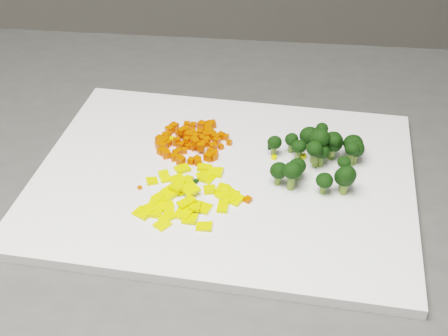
{
  "coord_description": "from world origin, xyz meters",
  "views": [
    {
      "loc": [
        0.18,
        -0.7,
        1.39
      ],
      "look_at": [
        0.26,
        -0.07,
        0.92
      ],
      "focal_mm": 50.0,
      "sensor_mm": 36.0,
      "label": 1
    }
  ],
  "objects": [
    {
      "name": "pepper_chunk_5",
      "position": [
        0.2,
        -0.1,
        0.92
      ],
      "size": [
        0.02,
        0.02,
        0.01
      ],
      "primitive_type": "cube",
      "rotation": [
        -0.1,
        0.12,
        0.73
      ],
      "color": "#FFEA0D",
      "rests_on": "pepper_pile"
    },
    {
      "name": "pepper_chunk_38",
      "position": [
        0.26,
        -0.11,
        0.91
      ],
      "size": [
        0.02,
        0.03,
        0.01
      ],
      "primitive_type": "cube",
      "rotation": [
        0.12,
        0.07,
        2.1
      ],
      "color": "#FFEA0D",
      "rests_on": "pepper_pile"
    },
    {
      "name": "broccoli_floret_13",
      "position": [
        0.4,
        -0.06,
        0.94
      ],
      "size": [
        0.02,
        0.02,
        0.03
      ],
      "primitive_type": null,
      "color": "black",
      "rests_on": "broccoli_pile"
    },
    {
      "name": "pepper_chunk_14",
      "position": [
        0.22,
        -0.13,
        0.92
      ],
      "size": [
        0.02,
        0.02,
        0.01
      ],
      "primitive_type": "cube",
      "rotation": [
        0.11,
        0.12,
        1.36
      ],
      "color": "#FFEA0D",
      "rests_on": "pepper_pile"
    },
    {
      "name": "carrot_cube_60",
      "position": [
        0.23,
        -0.04,
        0.92
      ],
      "size": [
        0.01,
        0.01,
        0.01
      ],
      "primitive_type": "cube",
      "rotation": [
        0.0,
        0.0,
        3.12
      ],
      "color": "#E03D02",
      "rests_on": "carrot_pile"
    },
    {
      "name": "carrot_cube_66",
      "position": [
        0.23,
        0.0,
        0.93
      ],
      "size": [
        0.01,
        0.01,
        0.01
      ],
      "primitive_type": "cube",
      "rotation": [
        0.0,
        0.0,
        2.41
      ],
      "color": "#E03D02",
      "rests_on": "carrot_pile"
    },
    {
      "name": "carrot_cube_59",
      "position": [
        0.24,
        -0.0,
        0.92
      ],
      "size": [
        0.01,
        0.01,
        0.01
      ],
      "primitive_type": "cube",
      "rotation": [
        0.0,
        0.0,
        0.41
      ],
      "color": "#E03D02",
      "rests_on": "carrot_pile"
    },
    {
      "name": "carrot_cube_58",
      "position": [
        0.23,
        0.03,
        0.92
      ],
      "size": [
        0.01,
        0.01,
        0.01
      ],
      "primitive_type": "cube",
      "rotation": [
        0.0,
        0.0,
        0.37
      ],
      "color": "#E03D02",
      "rests_on": "carrot_pile"
    },
    {
      "name": "carrot_cube_10",
      "position": [
        0.18,
        0.01,
        0.92
      ],
      "size": [
        0.01,
        0.01,
        0.01
      ],
      "primitive_type": "cube",
      "rotation": [
        0.0,
        0.0,
        2.47
      ],
      "color": "#E03D02",
      "rests_on": "carrot_pile"
    },
    {
      "name": "pepper_chunk_31",
      "position": [
        0.19,
        -0.13,
        0.92
      ],
      "size": [
        0.01,
        0.02,
        0.01
      ],
      "primitive_type": "cube",
      "rotation": [
        0.15,
        -0.11,
        1.56
      ],
      "color": "#FFEA0D",
      "rests_on": "pepper_pile"
    },
    {
      "name": "carrot_cube_0",
      "position": [
        0.22,
        -0.01,
        0.92
      ],
      "size": [
        0.01,
        0.01,
        0.01
      ],
      "primitive_type": "cube",
      "rotation": [
        0.0,
        0.0,
        0.55
      ],
      "color": "#E03D02",
      "rests_on": "carrot_pile"
    },
    {
      "name": "carrot_cube_70",
      "position": [
        0.2,
        -0.03,
        0.92
      ],
      "size": [
        0.01,
        0.01,
        0.01
      ],
      "primitive_type": "cube",
      "rotation": [
        0.0,
        0.0,
        1.7
      ],
      "color": "#E03D02",
      "rests_on": "carrot_pile"
    },
    {
      "name": "carrot_cube_36",
      "position": [
        0.19,
        0.03,
        0.92
      ],
      "size": [
        0.01,
        0.01,
        0.01
      ],
      "primitive_type": "cube",
      "rotation": [
        0.0,
        0.0,
        2.34
      ],
      "color": "#E03D02",
      "rests_on": "carrot_pile"
    },
    {
      "name": "carrot_cube_71",
      "position": [
        0.25,
        -0.01,
        0.92
      ],
      "size": [
        0.01,
        0.01,
        0.01
      ],
      "primitive_type": "cube",
      "rotation": [
        0.0,
        0.0,
        0.67
      ],
      "color": "#E03D02",
      "rests_on": "carrot_pile"
    },
    {
      "name": "broccoli_floret_21",
      "position": [
        0.43,
        -0.05,
        0.93
      ],
      "size": [
        0.04,
        0.04,
        0.03
      ],
      "primitive_type": null,
      "color": "black",
      "rests_on": "broccoli_pile"
    },
    {
      "name": "broccoli_floret_11",
      "position": [
        0.37,
        -0.07,
        0.94
      ],
      "size": [
        0.03,
        0.03,
        0.03
      ],
      "primitive_type": null,
      "color": "black",
      "rests_on": "broccoli_pile"
    },
    {
      "name": "cutting_board",
      "position": [
        0.26,
        -0.07,
        0.91
      ],
      "size": [
        0.57,
        0.5,
        0.01
      ],
      "primitive_type": "cube",
      "rotation": [
        0.0,
        0.0,
        -0.3
      ],
      "color": "white",
      "rests_on": "counter_block"
    },
    {
      "name": "pepper_chunk_2",
      "position": [
        0.2,
        -0.07,
        0.91
      ],
      "size": [
        0.02,
        0.02,
        0.01
      ],
      "primitive_type": "cube",
      "rotation": [
        0.05,
        0.04,
        0.44
      ],
      "color": "#FFEA0D",
      "rests_on": "pepper_pile"
    },
    {
      "name": "carrot_cube_33",
      "position": [
        0.18,
        -0.0,
        0.92
      ],
      "size": [
        0.01,
        0.01,
        0.01
      ],
      "primitive_type": "cube",
      "rotation": [
        0.0,
        0.0,
        0.81
      ],
      "color": "#E03D02",
      "rests_on": "carrot_pile"
    },
    {
      "name": "pepper_chunk_17",
      "position": [
        0.21,
        -0.08,
        0.92
      ],
      "size": [
        0.02,
        0.02,
        0.01
      ],
      "primitive_type": "cube",
      "rotation": [
        -0.06,
        0.07,
        1.84
      ],
      "color": "#FFEA0D",
      "rests_on": "pepper_pile"
    },
    {
      "name": "pepper_chunk_20",
      "position": [
        0.27,
        -0.12,
        0.92
      ],
      "size": [
        0.02,
        0.02,
        0.01
      ],
      "primitive_type": "cube",
      "rotation": [
        -0.14,
        0.05,
        2.41
      ],
      "color": "#FFEA0D",
      "rests_on": "pepper_pile"
    },
    {
      "name": "broccoli_floret_2",
      "position": [
        0.38,
        -0.02,
        0.93
      ],
      "size": [
        0.04,
        0.04,
        0.03
      ],
      "primitive_type": null,
      "color": "black",
      "rests_on": "broccoli_pile"
    },
    {
      "name": "pepper_chunk_11",
      "position": [
        0.2,
        -0.1,
        0.92
      ],
      "size": [
        0.02,
        0.02,
        0.01
      ],
      "primitive_type": "cube",
      "rotation": [
        0.13,
        -0.14,
        0.6
      ],
      "color": "#FFEA0D",
      "rests_on": "pepper_pile"
    },
    {
      "name": "carrot_cube_73",
      "position": [
        0.21,
        -0.04,
        0.92
      ],
      "size": [
        0.01,
        0.01,
        0.01
      ],
      "primitive_type": "cube",
      "rotation": [
        0.0,
        0.0,
        0.96
      ],
      "color": "#E03D02",
      "rests_on": "carrot_pile"
    },
    {
      "name": "carrot_cube_11",
      "position": [
        0.19,
        -0.02,
        0.92
      ],
      "size": [
        0.01,
        0.01,
        0.01
      ],
      "primitive_type": "cube",
      "rotation": [
        0.0,
        0.0,
        1.8
      ],
      "color": "#E03D02",
      "rests_on": "carrot_pile"
    },
    {
      "name": "carrot_cube_55",
      "position": [
        0.19,
        0.02,
        0.92
      ],
      "size": [
        0.01,
        0.01,
        0.01
      ],
      "primitive_type": "cube",
      "rotation": [
        0.0,
        0.0,
        0.55
      ],
      "color": "#E03D02",
      "rests_on": "carrot_pile"
    },
    {
      "name": "broccoli_floret_5",
      "position": [
        0.4,
        -0.05,
        0.93
      ],
      "size": [
        0.04,
        0.04,
        0.04
      ],
      "primitive_type": null,
      "color": "black",
      "rests_on": "broccoli_pile"
    },
    {
      "name": "carrot_cube_75",
      "position": [
        0.23,
        -0.01,
        0.92
      ],
      "size": [
        0.01,
        0.01,
        0.01
      ],
      "primitive_type": "cube",
      "rotation": [
        0.0,
        0.0,
        2.93
      ],
      "color": "#E03D02",
      "rests_on": "carrot_pile"
    },
    {
      "name": "pepper_chunk_10",
      "position": [
        0.18,
        -0.13,
        0.91
      ],
      "size": [
        0.02,
        0.02,
        0.01
      ],
      "primitive_type": "cube",
      "rotation": [
        -0.1,
        -0.05,
        1.28
      ],
      "color": "#FFEA0D",
      "rests_on": "pepper_pile"
    },
    {
      "name": "pepper_chunk_1",
      "position": [
        0.18,
        -0.16,
        0.91
      ],
      "size": [
        0.02,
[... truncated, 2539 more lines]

